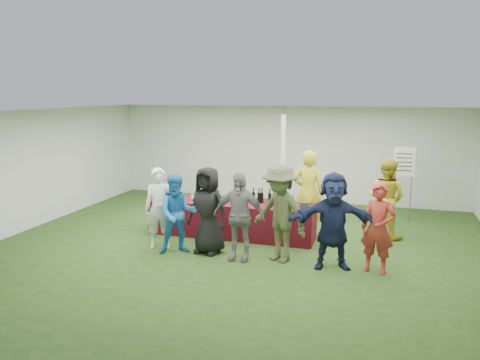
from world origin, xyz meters
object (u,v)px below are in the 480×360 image
(staff_pourer, at_px, (308,193))
(customer_2, at_px, (208,210))
(customer_0, at_px, (159,208))
(customer_4, at_px, (280,214))
(customer_5, at_px, (333,221))
(customer_6, at_px, (378,228))
(staff_back, at_px, (386,198))
(dump_bucket, at_px, (305,206))
(customer_1, at_px, (178,214))
(serving_table, at_px, (231,219))
(customer_3, at_px, (239,216))
(wine_list_sign, at_px, (404,168))

(staff_pourer, height_order, customer_2, staff_pourer)
(customer_0, distance_m, customer_4, 2.45)
(customer_5, bearing_deg, customer_6, -13.33)
(staff_back, relative_size, customer_0, 1.05)
(dump_bucket, xyz_separation_m, staff_pourer, (-0.08, 0.85, 0.09))
(customer_0, relative_size, customer_1, 1.04)
(serving_table, xyz_separation_m, staff_pourer, (1.55, 0.63, 0.56))
(customer_2, relative_size, customer_6, 1.07)
(customer_3, height_order, customer_4, customer_4)
(wine_list_sign, xyz_separation_m, customer_6, (-0.51, -3.56, -0.53))
(staff_pourer, height_order, customer_3, staff_pourer)
(staff_back, xyz_separation_m, customer_5, (-0.89, -2.17, 0.01))
(wine_list_sign, relative_size, customer_1, 1.16)
(customer_1, bearing_deg, customer_5, -26.69)
(staff_pourer, height_order, customer_4, staff_pourer)
(staff_pourer, relative_size, customer_4, 1.04)
(dump_bucket, xyz_separation_m, customer_0, (-2.75, -0.93, -0.03))
(staff_back, distance_m, customer_5, 2.35)
(staff_back, height_order, customer_4, customer_4)
(dump_bucket, relative_size, staff_pourer, 0.14)
(customer_0, xyz_separation_m, customer_3, (1.70, -0.17, 0.02))
(staff_pourer, distance_m, customer_5, 2.02)
(staff_pourer, bearing_deg, customer_0, 30.24)
(serving_table, relative_size, staff_pourer, 1.93)
(serving_table, relative_size, customer_5, 2.09)
(customer_4, distance_m, customer_5, 0.97)
(customer_2, bearing_deg, dump_bucket, 40.38)
(dump_bucket, bearing_deg, customer_4, -107.53)
(serving_table, height_order, customer_0, customer_0)
(customer_1, bearing_deg, staff_pourer, 13.34)
(customer_1, distance_m, customer_2, 0.58)
(customer_2, distance_m, customer_5, 2.39)
(serving_table, height_order, customer_2, customer_2)
(customer_5, bearing_deg, dump_bucket, 108.72)
(staff_pourer, relative_size, customer_0, 1.15)
(staff_pourer, distance_m, customer_2, 2.43)
(wine_list_sign, bearing_deg, customer_6, -98.17)
(customer_5, bearing_deg, customer_0, 164.21)
(serving_table, distance_m, staff_back, 3.35)
(customer_0, distance_m, customer_3, 1.71)
(dump_bucket, distance_m, wine_list_sign, 3.23)
(customer_3, bearing_deg, customer_2, 163.93)
(customer_3, height_order, customer_5, customer_5)
(dump_bucket, bearing_deg, staff_back, 36.37)
(serving_table, relative_size, customer_0, 2.22)
(customer_2, bearing_deg, serving_table, 97.33)
(customer_3, relative_size, customer_4, 0.92)
(staff_pourer, relative_size, customer_3, 1.12)
(dump_bucket, relative_size, customer_3, 0.16)
(staff_back, height_order, customer_6, staff_back)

